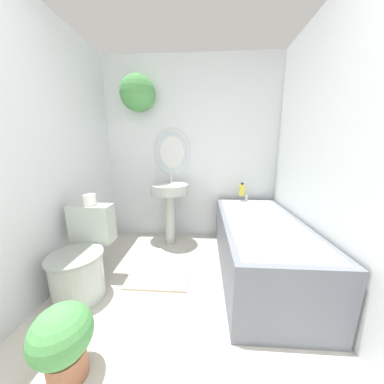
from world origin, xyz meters
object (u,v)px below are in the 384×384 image
at_px(pedestal_sink, 170,198).
at_px(toilet_paper_roll, 89,200).
at_px(shampoo_bottle, 242,190).
at_px(bathtub, 259,245).
at_px(potted_plant, 63,339).
at_px(toilet, 82,261).

height_order(pedestal_sink, toilet_paper_roll, pedestal_sink).
relative_size(pedestal_sink, shampoo_bottle, 5.44).
bearing_deg(pedestal_sink, toilet_paper_roll, -129.08).
relative_size(bathtub, potted_plant, 3.55).
distance_m(toilet, potted_plant, 0.71).
bearing_deg(potted_plant, toilet, 115.23).
xyz_separation_m(pedestal_sink, potted_plant, (-0.30, -1.59, -0.37)).
bearing_deg(shampoo_bottle, potted_plant, -125.71).
relative_size(toilet, shampoo_bottle, 4.46).
distance_m(pedestal_sink, bathtub, 1.19).
bearing_deg(toilet, pedestal_sink, 57.61).
bearing_deg(toilet, toilet_paper_roll, 90.00).
bearing_deg(toilet_paper_roll, potted_plant, -70.43).
height_order(pedestal_sink, bathtub, pedestal_sink).
distance_m(bathtub, shampoo_bottle, 0.82).
xyz_separation_m(toilet, potted_plant, (0.30, -0.64, -0.04)).
distance_m(toilet, pedestal_sink, 1.18).
relative_size(shampoo_bottle, toilet_paper_roll, 1.51).
relative_size(pedestal_sink, bathtub, 0.57).
height_order(toilet, shampoo_bottle, shampoo_bottle).
xyz_separation_m(potted_plant, toilet_paper_roll, (-0.30, 0.85, 0.54)).
bearing_deg(toilet_paper_roll, toilet, -90.00).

